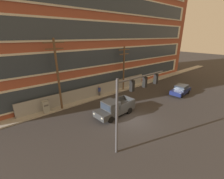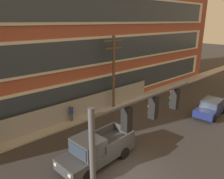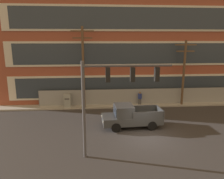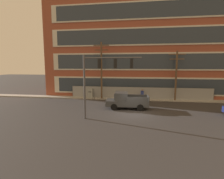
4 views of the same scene
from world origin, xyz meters
The scene contains 10 objects.
ground_plane centered at (0.00, 0.00, 0.00)m, with size 160.00×160.00×0.00m, color #333030.
sidewalk_building_side centered at (0.00, 8.49, 0.08)m, with size 80.00×1.67×0.16m, color #9E9B93.
brick_mill_building centered at (5.75, 15.08, 9.88)m, with size 43.12×12.09×19.73m.
chain_link_fence centered at (0.65, 8.74, 1.00)m, with size 22.19×0.06×1.97m.
traffic_signal_mast centered at (-3.03, -2.43, 4.65)m, with size 5.64×0.43×6.37m.
pickup_truck_dark_grey centered at (-0.96, 2.33, 0.96)m, with size 5.36×2.31×2.05m.
utility_pole_near_corner centered at (-5.25, 7.89, 4.93)m, with size 2.41×0.26×8.94m.
utility_pole_midblock centered at (6.04, 8.12, 4.18)m, with size 2.42×0.26×7.51m.
electrical_cabinet centered at (-7.15, 8.08, 0.84)m, with size 0.74×0.56×1.68m.
pedestrian_near_cabinet centered at (1.14, 8.43, 0.97)m, with size 0.47×0.40×1.69m.
Camera 3 is at (-4.04, -15.67, 7.71)m, focal length 35.00 mm.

